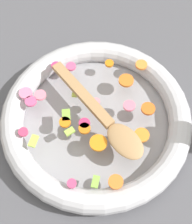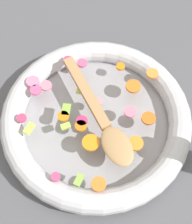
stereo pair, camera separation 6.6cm
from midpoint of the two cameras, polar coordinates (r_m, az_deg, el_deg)
ground_plane at (r=0.71m, az=2.67°, el=-2.18°), size 4.00×4.00×0.00m
skillet at (r=0.69m, az=2.75°, el=-1.37°), size 0.42×0.42×0.05m
chopped_vegetables at (r=0.66m, az=2.26°, el=-0.53°), size 0.32×0.33×0.01m
wooden_spoon at (r=0.64m, az=4.09°, el=-1.72°), size 0.15×0.28×0.01m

